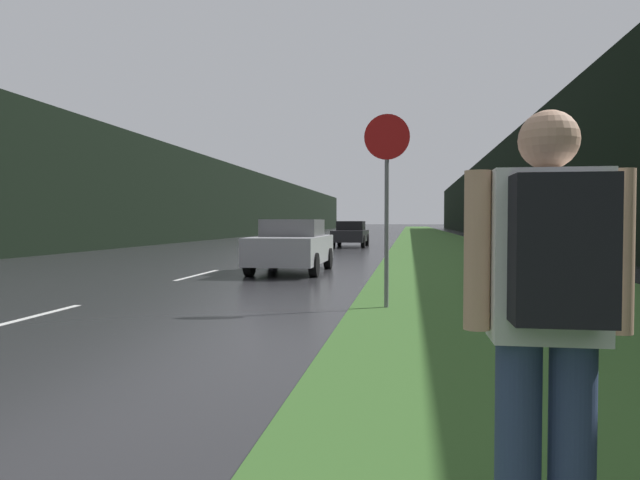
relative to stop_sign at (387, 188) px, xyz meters
The scene contains 11 objects.
grass_verge 29.76m from the stop_sign, 85.33° to the left, with size 6.00×240.00×0.02m, color #386028.
lane_stripe_b 5.83m from the stop_sign, 159.18° to the right, with size 0.12×3.00×0.01m, color silver.
lane_stripe_c 7.46m from the stop_sign, 135.53° to the left, with size 0.12×3.00×0.01m, color silver.
lane_stripe_d 13.24m from the stop_sign, 113.11° to the left, with size 0.12×3.00×0.01m, color silver.
lane_stripe_e 19.82m from the stop_sign, 105.10° to the left, with size 0.12×3.00×0.01m, color silver.
treeline_far_side 42.61m from the stop_sign, 111.62° to the left, with size 2.00×140.00×6.36m, color black.
treeline_near_side 40.53m from the stop_sign, 78.00° to the left, with size 2.00×140.00×7.60m, color black.
stop_sign is the anchor object (origin of this frame).
hitchhiker_with_backpack 7.05m from the stop_sign, 82.64° to the right, with size 0.64×0.43×1.84m.
car_passing_near 6.99m from the stop_sign, 114.55° to the left, with size 1.89×4.09×1.47m.
car_passing_far 22.72m from the stop_sign, 97.25° to the left, with size 1.82×4.63×1.43m.
Camera 1 is at (5.50, 1.16, 1.41)m, focal length 32.00 mm.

